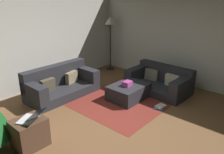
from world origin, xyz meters
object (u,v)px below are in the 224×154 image
(gift_box, at_px, (127,84))
(laptop, at_px, (31,118))
(ottoman, at_px, (129,92))
(couch_left, at_px, (61,84))
(tv_remote, at_px, (127,85))
(side_table, at_px, (30,133))
(couch_right, at_px, (160,81))
(corner_lamp, at_px, (110,25))
(book_stack, at_px, (160,107))

(gift_box, distance_m, laptop, 2.48)
(ottoman, relative_size, gift_box, 4.46)
(couch_left, xyz_separation_m, gift_box, (0.90, -1.44, 0.13))
(couch_left, xyz_separation_m, tv_remote, (0.93, -1.40, 0.08))
(side_table, relative_size, laptop, 1.03)
(side_table, bearing_deg, gift_box, -2.76)
(couch_right, xyz_separation_m, tv_remote, (-0.99, 0.36, 0.11))
(tv_remote, distance_m, side_table, 2.54)
(couch_right, xyz_separation_m, corner_lamp, (0.49, 2.21, 1.24))
(ottoman, relative_size, side_table, 1.86)
(tv_remote, xyz_separation_m, book_stack, (0.10, -0.88, -0.34))
(couch_left, relative_size, gift_box, 8.36)
(ottoman, distance_m, corner_lamp, 2.72)
(couch_right, bearing_deg, corner_lamp, -10.41)
(gift_box, bearing_deg, corner_lamp, 51.37)
(tv_remote, distance_m, book_stack, 0.95)
(couch_left, distance_m, corner_lamp, 2.74)
(side_table, height_order, book_stack, side_table)
(laptop, bearing_deg, couch_left, 41.02)
(laptop, bearing_deg, book_stack, -19.19)
(tv_remote, xyz_separation_m, corner_lamp, (1.48, 1.86, 1.13))
(side_table, distance_m, laptop, 0.31)
(couch_right, relative_size, book_stack, 5.58)
(tv_remote, height_order, side_table, side_table)
(laptop, bearing_deg, tv_remote, -0.59)
(couch_right, height_order, ottoman, couch_right)
(couch_left, relative_size, couch_right, 1.12)
(ottoman, relative_size, tv_remote, 6.04)
(gift_box, bearing_deg, tv_remote, 50.14)
(ottoman, bearing_deg, book_stack, -85.48)
(couch_right, height_order, laptop, laptop)
(couch_left, distance_m, ottoman, 1.73)
(couch_left, relative_size, corner_lamp, 1.03)
(ottoman, relative_size, laptop, 1.90)
(gift_box, distance_m, corner_lamp, 2.66)
(side_table, height_order, laptop, laptop)
(side_table, xyz_separation_m, corner_lamp, (4.02, 1.78, 1.25))
(gift_box, bearing_deg, laptop, 178.49)
(gift_box, xyz_separation_m, laptop, (-2.48, 0.07, 0.14))
(couch_left, height_order, couch_right, couch_left)
(gift_box, distance_m, tv_remote, 0.07)
(couch_right, bearing_deg, ottoman, 73.33)
(corner_lamp, bearing_deg, ottoman, -127.44)
(couch_right, height_order, corner_lamp, corner_lamp)
(laptop, distance_m, corner_lamp, 4.49)
(couch_right, distance_m, tv_remote, 1.06)
(tv_remote, height_order, laptop, laptop)
(tv_remote, bearing_deg, couch_left, 128.97)
(laptop, bearing_deg, gift_box, -1.51)
(ottoman, bearing_deg, couch_left, 124.03)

